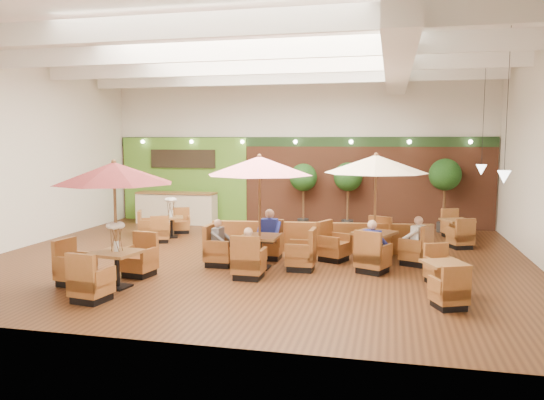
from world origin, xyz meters
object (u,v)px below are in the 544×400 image
(topiary_0, at_px, (303,180))
(topiary_2, at_px, (445,178))
(table_2, at_px, (375,189))
(diner_2, at_px, (220,237))
(service_counter, at_px, (177,208))
(diner_1, at_px, (269,230))
(table_1, at_px, (260,191))
(table_3, at_px, (165,224))
(topiary_1, at_px, (348,179))
(booth_divider, at_px, (319,237))
(diner_0, at_px, (249,247))
(table_5, at_px, (457,231))
(table_0, at_px, (112,197))
(diner_4, at_px, (416,235))
(diner_3, at_px, (373,241))
(table_4, at_px, (445,279))

(topiary_0, height_order, topiary_2, topiary_2)
(table_2, xyz_separation_m, topiary_0, (-2.67, 5.17, -0.19))
(diner_2, bearing_deg, service_counter, -141.51)
(diner_1, xyz_separation_m, diner_2, (-1.02, -1.02, -0.05))
(table_1, bearing_deg, table_3, 139.92)
(topiary_1, bearing_deg, table_1, -104.22)
(booth_divider, bearing_deg, topiary_1, 77.85)
(table_3, distance_m, diner_0, 5.93)
(table_3, bearing_deg, table_5, -14.56)
(diner_2, bearing_deg, table_5, 133.62)
(service_counter, relative_size, topiary_0, 1.31)
(table_5, xyz_separation_m, topiary_0, (-5.04, 1.86, 1.36))
(table_1, bearing_deg, diner_2, -179.72)
(table_0, xyz_separation_m, diner_0, (2.57, 1.33, -1.20))
(topiary_2, bearing_deg, diner_4, -102.26)
(diner_2, relative_size, diner_4, 0.91)
(table_2, bearing_deg, table_1, -132.96)
(diner_3, bearing_deg, table_0, -125.12)
(diner_1, xyz_separation_m, diner_3, (2.70, -0.88, -0.02))
(diner_4, bearing_deg, service_counter, 91.43)
(table_3, relative_size, topiary_1, 1.03)
(booth_divider, height_order, diner_0, diner_0)
(diner_1, bearing_deg, table_5, -145.10)
(table_3, bearing_deg, table_4, -51.99)
(service_counter, relative_size, booth_divider, 0.50)
(table_1, bearing_deg, table_4, -18.48)
(diner_1, bearing_deg, booth_divider, -134.81)
(table_2, relative_size, diner_0, 4.13)
(booth_divider, bearing_deg, service_counter, 139.96)
(booth_divider, relative_size, table_5, 2.34)
(booth_divider, bearing_deg, table_3, 160.64)
(diner_4, bearing_deg, topiary_0, 67.41)
(service_counter, xyz_separation_m, booth_divider, (5.91, -3.97, -0.17))
(table_0, distance_m, diner_3, 5.94)
(table_2, distance_m, diner_4, 1.53)
(table_5, distance_m, diner_4, 3.60)
(topiary_0, distance_m, diner_2, 6.49)
(table_1, relative_size, topiary_1, 1.19)
(topiary_2, bearing_deg, table_4, -95.00)
(table_0, height_order, table_1, table_1)
(booth_divider, bearing_deg, diner_1, -141.52)
(diner_0, bearing_deg, topiary_0, 84.30)
(diner_1, bearing_deg, diner_2, 45.54)
(service_counter, xyz_separation_m, topiary_0, (4.76, 0.20, 1.12))
(table_2, xyz_separation_m, table_5, (2.37, 3.31, -1.54))
(table_5, height_order, topiary_1, topiary_1)
(service_counter, bearing_deg, table_2, -33.78)
(diner_4, bearing_deg, table_5, 9.83)
(table_5, xyz_separation_m, diner_3, (-2.37, -4.34, 0.41))
(table_5, bearing_deg, topiary_1, 127.96)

